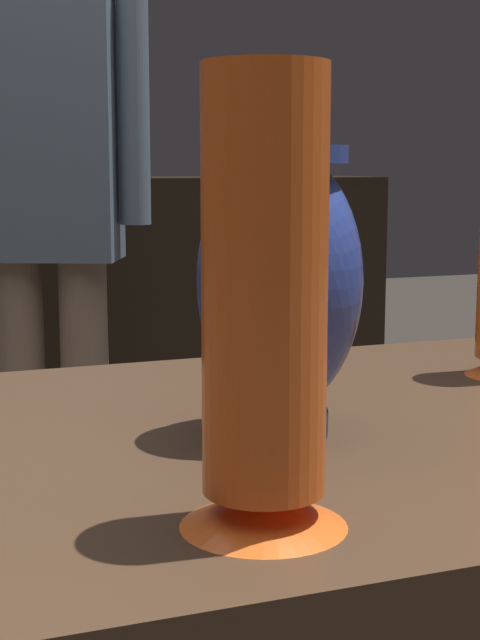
% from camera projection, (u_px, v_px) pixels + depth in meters
% --- Properties ---
extents(vase_centerpiece, '(0.14, 0.14, 0.25)m').
position_uv_depth(vase_centerpiece, '(280.00, 281.00, 0.82)').
color(vase_centerpiece, '#2D429E').
rests_on(vase_centerpiece, display_plinth).
extents(vase_left_accent, '(0.11, 0.11, 0.29)m').
position_uv_depth(vase_left_accent, '(264.00, 317.00, 0.60)').
color(vase_left_accent, '#E55B1E').
rests_on(vase_left_accent, display_plinth).
extents(shelf_vase_far_right, '(0.14, 0.14, 0.13)m').
position_uv_depth(shelf_vase_far_right, '(286.00, 148.00, 3.21)').
color(shelf_vase_far_right, '#7A388E').
rests_on(shelf_vase_far_right, back_display_shelf).
extents(visitor_center_back, '(0.44, 0.29, 1.65)m').
position_uv_depth(visitor_center_back, '(47.00, 189.00, 2.19)').
color(visitor_center_back, '#846B56').
rests_on(visitor_center_back, ground_plane).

